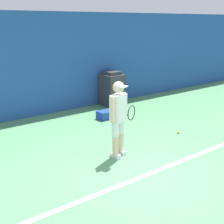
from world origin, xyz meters
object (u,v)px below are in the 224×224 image
at_px(tennis_ball, 178,132).
at_px(covered_chair, 112,89).
at_px(equipment_bag, 109,114).
at_px(tennis_player, 119,116).

relative_size(tennis_ball, covered_chair, 0.06).
xyz_separation_m(covered_chair, equipment_bag, (-0.90, -1.01, -0.41)).
relative_size(tennis_player, equipment_bag, 2.28).
xyz_separation_m(tennis_ball, equipment_bag, (-0.57, 2.01, 0.08)).
distance_m(covered_chair, equipment_bag, 1.41).
bearing_deg(tennis_ball, tennis_player, -176.53).
relative_size(tennis_player, tennis_ball, 22.08).
distance_m(tennis_player, equipment_bag, 2.62).
height_order(tennis_player, covered_chair, tennis_player).
distance_m(tennis_player, covered_chair, 3.88).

